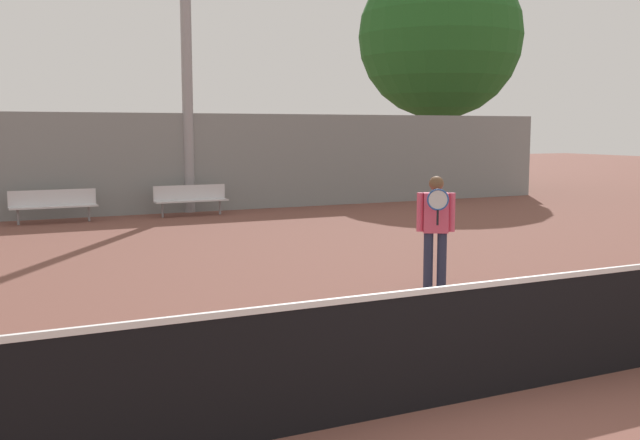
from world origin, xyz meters
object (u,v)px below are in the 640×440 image
(bench_courtside_far, at_px, (191,197))
(tree_green_broad, at_px, (440,37))
(light_pole_near_left, at_px, (186,10))
(bench_adjacent_court, at_px, (53,203))
(tennis_net, at_px, (447,345))
(tennis_player, at_px, (436,226))

(bench_courtside_far, height_order, tree_green_broad, tree_green_broad)
(light_pole_near_left, bearing_deg, bench_adjacent_court, -167.16)
(light_pole_near_left, bearing_deg, bench_courtside_far, -104.39)
(bench_adjacent_court, relative_size, light_pole_near_left, 0.21)
(bench_courtside_far, relative_size, bench_adjacent_court, 0.95)
(bench_courtside_far, distance_m, light_pole_near_left, 5.20)
(bench_courtside_far, bearing_deg, tennis_net, -98.06)
(tennis_player, bearing_deg, light_pole_near_left, 121.06)
(tennis_player, distance_m, light_pole_near_left, 12.60)
(tennis_player, distance_m, tree_green_broad, 19.39)
(tennis_net, distance_m, light_pole_near_left, 16.57)
(bench_adjacent_court, distance_m, tree_green_broad, 16.44)
(tennis_player, xyz_separation_m, tree_green_broad, (10.80, 15.33, 4.93))
(bench_courtside_far, relative_size, tree_green_broad, 0.22)
(tennis_net, distance_m, tree_green_broad, 24.04)
(tennis_net, relative_size, bench_courtside_far, 5.29)
(tennis_net, height_order, bench_adjacent_court, tennis_net)
(bench_courtside_far, height_order, bench_adjacent_court, same)
(tennis_net, xyz_separation_m, tree_green_broad, (13.39, 19.24, 5.35))
(bench_courtside_far, xyz_separation_m, tree_green_broad, (11.31, 4.50, 5.37))
(bench_courtside_far, distance_m, bench_adjacent_court, 3.57)
(tree_green_broad, bearing_deg, tennis_net, -124.84)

